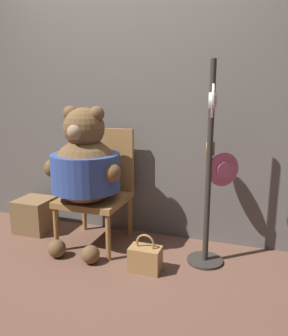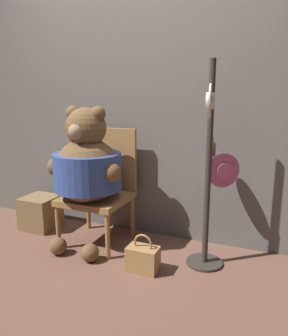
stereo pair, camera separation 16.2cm
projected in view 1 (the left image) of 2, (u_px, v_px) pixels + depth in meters
The scene contains 7 objects.
ground_plane at pixel (94, 267), 2.50m from camera, with size 14.00×14.00×0.00m, color brown.
wall_back at pixel (130, 111), 2.98m from camera, with size 8.00×0.10×2.28m.
chair at pixel (99, 185), 2.88m from camera, with size 0.53×0.54×0.99m.
teddy_bear at pixel (85, 168), 2.68m from camera, with size 0.68×0.60×1.20m.
hat_display_rack at pixel (211, 175), 2.43m from camera, with size 0.34×0.55×1.53m.
handbag_on_ground at pixel (145, 258), 2.43m from camera, with size 0.23×0.14×0.29m.
wooden_crate at pixel (35, 215), 3.15m from camera, with size 0.32×0.32×0.32m.
Camera 1 is at (1.10, -2.03, 1.28)m, focal length 35.00 mm.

